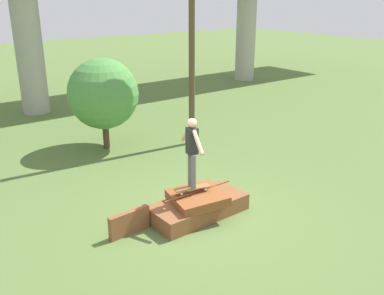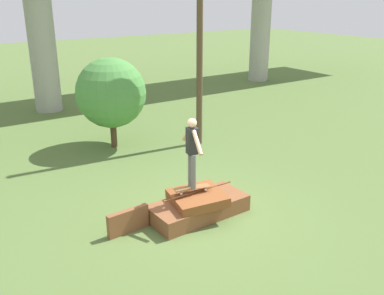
{
  "view_description": "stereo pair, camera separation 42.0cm",
  "coord_description": "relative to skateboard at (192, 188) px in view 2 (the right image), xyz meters",
  "views": [
    {
      "loc": [
        -5.32,
        -6.84,
        4.79
      ],
      "look_at": [
        -0.14,
        0.05,
        1.66
      ],
      "focal_mm": 40.0,
      "sensor_mm": 36.0,
      "label": 1
    },
    {
      "loc": [
        -4.98,
        -7.08,
        4.79
      ],
      "look_at": [
        -0.14,
        0.05,
        1.66
      ],
      "focal_mm": 40.0,
      "sensor_mm": 36.0,
      "label": 2
    }
  ],
  "objects": [
    {
      "name": "skater",
      "position": [
        -0.0,
        0.0,
        0.93
      ],
      "size": [
        0.34,
        1.09,
        1.59
      ],
      "color": "slate",
      "rests_on": "skateboard"
    },
    {
      "name": "scrap_pile",
      "position": [
        0.12,
        -0.06,
        -0.45
      ],
      "size": [
        2.29,
        1.3,
        0.63
      ],
      "color": "brown",
      "rests_on": "ground_plane"
    },
    {
      "name": "tree_behind_left",
      "position": [
        0.5,
        5.32,
        1.1
      ],
      "size": [
        2.23,
        2.23,
        2.92
      ],
      "color": "#4C3823",
      "rests_on": "ground_plane"
    },
    {
      "name": "utility_pole",
      "position": [
        3.03,
        4.03,
        3.49
      ],
      "size": [
        1.3,
        0.2,
        8.15
      ],
      "color": "brown",
      "rests_on": "ground_plane"
    },
    {
      "name": "skateboard",
      "position": [
        0.0,
        0.0,
        0.0
      ],
      "size": [
        0.85,
        0.4,
        0.09
      ],
      "color": "brown",
      "rests_on": "scrap_pile"
    },
    {
      "name": "scrap_plank_loose",
      "position": [
        -1.5,
        0.19,
        -0.45
      ],
      "size": [
        0.95,
        0.19,
        0.52
      ],
      "color": "brown",
      "rests_on": "ground_plane"
    },
    {
      "name": "ground_plane",
      "position": [
        0.14,
        -0.05,
        -0.71
      ],
      "size": [
        80.0,
        80.0,
        0.0
      ],
      "primitive_type": "plane",
      "color": "#567038"
    }
  ]
}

